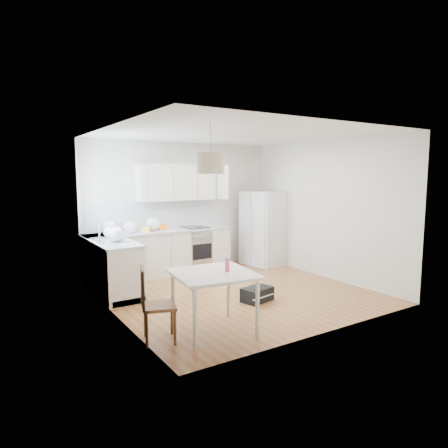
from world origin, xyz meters
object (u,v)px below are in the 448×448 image
object	(u,v)px
gym_bag	(257,294)
dining_table	(213,279)
dining_chair	(159,304)
refrigerator	(264,228)

from	to	relation	value
gym_bag	dining_table	bearing A→B (deg)	-164.21
dining_table	dining_chair	size ratio (longest dim) A/B	1.20
refrigerator	dining_table	xyz separation A→B (m)	(-2.95, -2.70, -0.13)
dining_chair	gym_bag	world-z (taller)	dining_chair
dining_chair	refrigerator	bearing A→B (deg)	53.51
dining_table	gym_bag	world-z (taller)	dining_table
dining_chair	gym_bag	size ratio (longest dim) A/B	1.90
dining_table	gym_bag	bearing A→B (deg)	36.45
dining_chair	gym_bag	bearing A→B (deg)	34.99
refrigerator	dining_table	world-z (taller)	refrigerator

